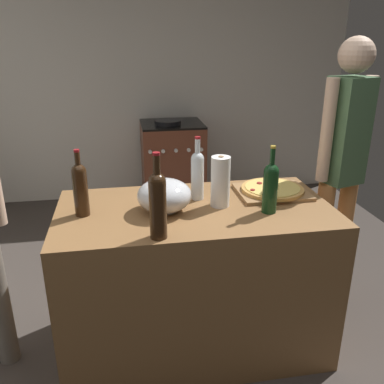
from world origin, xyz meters
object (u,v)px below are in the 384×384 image
at_px(pizza, 272,189).
at_px(wine_bottle_dark, 158,202).
at_px(mixing_bowl, 164,196).
at_px(stove, 173,164).
at_px(person_in_red, 342,159).
at_px(wine_bottle_clear, 197,173).
at_px(paper_towel_roll, 220,182).
at_px(wine_bottle_green, 80,187).
at_px(wine_bottle_amber, 270,186).

distance_m(pizza, wine_bottle_dark, 0.84).
relative_size(pizza, mixing_bowl, 1.27).
distance_m(stove, person_in_red, 2.14).
distance_m(wine_bottle_clear, person_in_red, 0.97).
xyz_separation_m(paper_towel_roll, wine_bottle_dark, (-0.36, -0.32, 0.04)).
bearing_deg(paper_towel_roll, person_in_red, 18.71).
bearing_deg(wine_bottle_dark, paper_towel_roll, 41.26).
xyz_separation_m(mixing_bowl, wine_bottle_green, (-0.42, 0.02, 0.06)).
xyz_separation_m(mixing_bowl, paper_towel_roll, (0.30, 0.02, 0.05)).
bearing_deg(paper_towel_roll, wine_bottle_clear, 129.70).
bearing_deg(mixing_bowl, wine_bottle_clear, 35.82).
relative_size(wine_bottle_clear, stove, 0.38).
height_order(paper_towel_roll, person_in_red, person_in_red).
xyz_separation_m(pizza, paper_towel_roll, (-0.34, -0.12, 0.11)).
bearing_deg(wine_bottle_dark, mixing_bowl, 78.58).
bearing_deg(wine_bottle_amber, paper_towel_roll, 151.60).
distance_m(wine_bottle_dark, person_in_red, 1.36).
bearing_deg(wine_bottle_amber, wine_bottle_green, 172.52).
xyz_separation_m(pizza, wine_bottle_clear, (-0.44, 0.00, 0.12)).
bearing_deg(paper_towel_roll, wine_bottle_amber, -28.40).
xyz_separation_m(wine_bottle_dark, person_in_red, (1.22, 0.61, -0.04)).
height_order(mixing_bowl, paper_towel_roll, paper_towel_roll).
relative_size(pizza, stove, 0.38).
relative_size(wine_bottle_dark, wine_bottle_clear, 1.13).
relative_size(wine_bottle_green, wine_bottle_clear, 0.97).
xyz_separation_m(wine_bottle_dark, stove, (0.37, 2.49, -0.60)).
relative_size(pizza, wine_bottle_clear, 1.01).
height_order(paper_towel_roll, wine_bottle_clear, wine_bottle_clear).
distance_m(mixing_bowl, stove, 2.28).
distance_m(wine_bottle_green, stove, 2.37).
bearing_deg(mixing_bowl, wine_bottle_green, 176.98).
distance_m(mixing_bowl, paper_towel_roll, 0.31).
bearing_deg(wine_bottle_dark, person_in_red, 26.49).
height_order(wine_bottle_dark, wine_bottle_green, wine_bottle_dark).
relative_size(wine_bottle_green, stove, 0.37).
relative_size(paper_towel_roll, wine_bottle_dark, 0.69).
relative_size(wine_bottle_dark, wine_bottle_green, 1.16).
xyz_separation_m(mixing_bowl, wine_bottle_dark, (-0.06, -0.30, 0.09)).
xyz_separation_m(wine_bottle_clear, stove, (0.11, 2.05, -0.58)).
bearing_deg(paper_towel_roll, pizza, 19.64).
distance_m(pizza, mixing_bowl, 0.66).
bearing_deg(wine_bottle_dark, pizza, 32.00).
relative_size(mixing_bowl, wine_bottle_green, 0.82).
height_order(paper_towel_roll, wine_bottle_green, wine_bottle_green).
height_order(wine_bottle_amber, wine_bottle_green, wine_bottle_amber).
height_order(pizza, stove, stove).
height_order(pizza, wine_bottle_amber, wine_bottle_amber).
height_order(wine_bottle_clear, person_in_red, person_in_red).
height_order(wine_bottle_green, person_in_red, person_in_red).
bearing_deg(pizza, wine_bottle_amber, -113.82).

